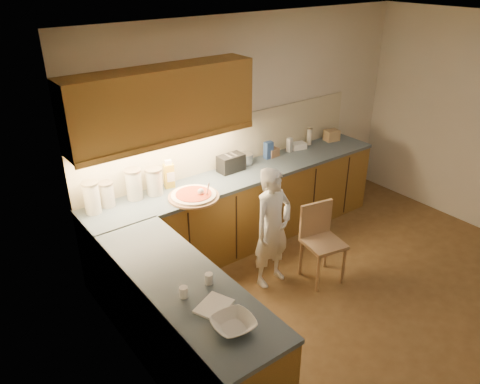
{
  "coord_description": "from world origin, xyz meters",
  "views": [
    {
      "loc": [
        -3.33,
        -2.16,
        3.12
      ],
      "look_at": [
        -0.8,
        1.2,
        1.0
      ],
      "focal_mm": 35.0,
      "sensor_mm": 36.0,
      "label": 1
    }
  ],
  "objects_px": {
    "child": "(272,228)",
    "pizza_on_board": "(194,196)",
    "oil_jug": "(169,175)",
    "wooden_chair": "(320,237)",
    "toaster": "(231,163)"
  },
  "relations": [
    {
      "from": "pizza_on_board",
      "to": "toaster",
      "type": "bearing_deg",
      "value": 24.54
    },
    {
      "from": "child",
      "to": "oil_jug",
      "type": "bearing_deg",
      "value": 116.82
    },
    {
      "from": "toaster",
      "to": "oil_jug",
      "type": "bearing_deg",
      "value": 174.99
    },
    {
      "from": "child",
      "to": "toaster",
      "type": "distance_m",
      "value": 1.0
    },
    {
      "from": "wooden_chair",
      "to": "toaster",
      "type": "distance_m",
      "value": 1.31
    },
    {
      "from": "child",
      "to": "oil_jug",
      "type": "relative_size",
      "value": 4.2
    },
    {
      "from": "wooden_chair",
      "to": "toaster",
      "type": "height_order",
      "value": "toaster"
    },
    {
      "from": "pizza_on_board",
      "to": "wooden_chair",
      "type": "bearing_deg",
      "value": -39.72
    },
    {
      "from": "wooden_chair",
      "to": "toaster",
      "type": "relative_size",
      "value": 2.77
    },
    {
      "from": "pizza_on_board",
      "to": "toaster",
      "type": "height_order",
      "value": "pizza_on_board"
    },
    {
      "from": "child",
      "to": "oil_jug",
      "type": "distance_m",
      "value": 1.23
    },
    {
      "from": "pizza_on_board",
      "to": "wooden_chair",
      "type": "relative_size",
      "value": 0.62
    },
    {
      "from": "pizza_on_board",
      "to": "toaster",
      "type": "xyz_separation_m",
      "value": [
        0.7,
        0.32,
        0.07
      ]
    },
    {
      "from": "child",
      "to": "pizza_on_board",
      "type": "bearing_deg",
      "value": 126.4
    },
    {
      "from": "pizza_on_board",
      "to": "child",
      "type": "distance_m",
      "value": 0.87
    }
  ]
}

